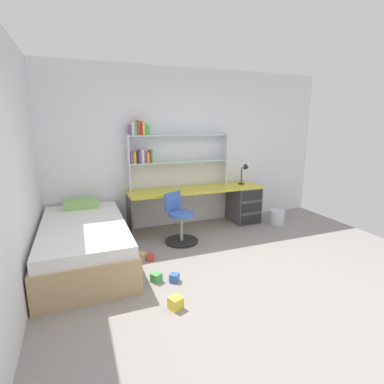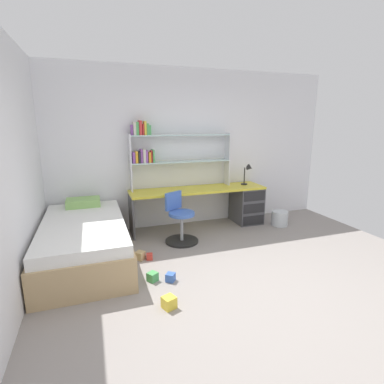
{
  "view_description": "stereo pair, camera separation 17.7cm",
  "coord_description": "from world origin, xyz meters",
  "px_view_note": "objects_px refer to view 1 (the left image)",
  "views": [
    {
      "loc": [
        -1.73,
        -2.38,
        1.83
      ],
      "look_at": [
        -0.18,
        1.58,
        0.83
      ],
      "focal_mm": 27.63,
      "sensor_mm": 36.0,
      "label": 1
    },
    {
      "loc": [
        -1.57,
        -2.44,
        1.83
      ],
      "look_at": [
        -0.18,
        1.58,
        0.83
      ],
      "focal_mm": 27.63,
      "sensor_mm": 36.0,
      "label": 2
    }
  ],
  "objects_px": {
    "swivel_chair": "(180,223)",
    "toy_block_natural_3": "(141,256)",
    "toy_block_yellow_4": "(176,303)",
    "waste_bin": "(277,217)",
    "bookshelf_hutch": "(163,149)",
    "toy_block_red_0": "(151,257)",
    "toy_block_blue_2": "(174,278)",
    "toy_block_green_1": "(156,278)",
    "desk_lamp": "(246,171)",
    "desk": "(229,201)",
    "bed_platform": "(85,243)"
  },
  "relations": [
    {
      "from": "toy_block_red_0",
      "to": "toy_block_blue_2",
      "type": "xyz_separation_m",
      "value": [
        0.12,
        -0.64,
        0.01
      ]
    },
    {
      "from": "swivel_chair",
      "to": "toy_block_green_1",
      "type": "distance_m",
      "value": 1.26
    },
    {
      "from": "bookshelf_hutch",
      "to": "desk_lamp",
      "type": "bearing_deg",
      "value": -6.0
    },
    {
      "from": "bookshelf_hutch",
      "to": "swivel_chair",
      "type": "height_order",
      "value": "bookshelf_hutch"
    },
    {
      "from": "bed_platform",
      "to": "toy_block_yellow_4",
      "type": "relative_size",
      "value": 16.95
    },
    {
      "from": "bookshelf_hutch",
      "to": "toy_block_yellow_4",
      "type": "xyz_separation_m",
      "value": [
        -0.55,
        -2.31,
        -1.34
      ]
    },
    {
      "from": "toy_block_yellow_4",
      "to": "toy_block_natural_3",
      "type": "bearing_deg",
      "value": 94.77
    },
    {
      "from": "toy_block_natural_3",
      "to": "toy_block_yellow_4",
      "type": "bearing_deg",
      "value": -85.23
    },
    {
      "from": "bed_platform",
      "to": "desk_lamp",
      "type": "bearing_deg",
      "value": 14.47
    },
    {
      "from": "toy_block_blue_2",
      "to": "toy_block_natural_3",
      "type": "relative_size",
      "value": 0.88
    },
    {
      "from": "desk_lamp",
      "to": "toy_block_green_1",
      "type": "bearing_deg",
      "value": -143.48
    },
    {
      "from": "toy_block_red_0",
      "to": "desk_lamp",
      "type": "bearing_deg",
      "value": 26.06
    },
    {
      "from": "waste_bin",
      "to": "toy_block_green_1",
      "type": "bearing_deg",
      "value": -155.52
    },
    {
      "from": "bookshelf_hutch",
      "to": "swivel_chair",
      "type": "xyz_separation_m",
      "value": [
        0.05,
        -0.69,
        -1.09
      ]
    },
    {
      "from": "desk",
      "to": "toy_block_red_0",
      "type": "height_order",
      "value": "desk"
    },
    {
      "from": "bed_platform",
      "to": "swivel_chair",
      "type": "bearing_deg",
      "value": 8.44
    },
    {
      "from": "toy_block_red_0",
      "to": "toy_block_yellow_4",
      "type": "height_order",
      "value": "toy_block_yellow_4"
    },
    {
      "from": "swivel_chair",
      "to": "toy_block_natural_3",
      "type": "relative_size",
      "value": 7.02
    },
    {
      "from": "bed_platform",
      "to": "toy_block_natural_3",
      "type": "relative_size",
      "value": 18.69
    },
    {
      "from": "desk",
      "to": "desk_lamp",
      "type": "relative_size",
      "value": 6.2
    },
    {
      "from": "toy_block_green_1",
      "to": "toy_block_natural_3",
      "type": "xyz_separation_m",
      "value": [
        -0.05,
        0.62,
        0.0
      ]
    },
    {
      "from": "waste_bin",
      "to": "bed_platform",
      "type": "bearing_deg",
      "value": -174.14
    },
    {
      "from": "bookshelf_hutch",
      "to": "toy_block_natural_3",
      "type": "distance_m",
      "value": 1.87
    },
    {
      "from": "waste_bin",
      "to": "toy_block_natural_3",
      "type": "height_order",
      "value": "waste_bin"
    },
    {
      "from": "waste_bin",
      "to": "bookshelf_hutch",
      "type": "bearing_deg",
      "value": 164.18
    },
    {
      "from": "desk",
      "to": "swivel_chair",
      "type": "height_order",
      "value": "swivel_chair"
    },
    {
      "from": "waste_bin",
      "to": "toy_block_natural_3",
      "type": "bearing_deg",
      "value": -168.0
    },
    {
      "from": "toy_block_green_1",
      "to": "toy_block_natural_3",
      "type": "height_order",
      "value": "toy_block_natural_3"
    },
    {
      "from": "swivel_chair",
      "to": "bed_platform",
      "type": "xyz_separation_m",
      "value": [
        -1.41,
        -0.21,
        -0.03
      ]
    },
    {
      "from": "bed_platform",
      "to": "waste_bin",
      "type": "height_order",
      "value": "bed_platform"
    },
    {
      "from": "desk_lamp",
      "to": "bed_platform",
      "type": "distance_m",
      "value": 3.05
    },
    {
      "from": "desk",
      "to": "toy_block_red_0",
      "type": "bearing_deg",
      "value": -150.0
    },
    {
      "from": "toy_block_natural_3",
      "to": "swivel_chair",
      "type": "bearing_deg",
      "value": 31.13
    },
    {
      "from": "bookshelf_hutch",
      "to": "swivel_chair",
      "type": "relative_size",
      "value": 2.27
    },
    {
      "from": "desk_lamp",
      "to": "swivel_chair",
      "type": "xyz_separation_m",
      "value": [
        -1.47,
        -0.53,
        -0.66
      ]
    },
    {
      "from": "toy_block_green_1",
      "to": "toy_block_natural_3",
      "type": "relative_size",
      "value": 0.95
    },
    {
      "from": "swivel_chair",
      "to": "bookshelf_hutch",
      "type": "bearing_deg",
      "value": 94.35
    },
    {
      "from": "desk",
      "to": "toy_block_red_0",
      "type": "xyz_separation_m",
      "value": [
        -1.72,
        -0.99,
        -0.38
      ]
    },
    {
      "from": "bookshelf_hutch",
      "to": "toy_block_red_0",
      "type": "xyz_separation_m",
      "value": [
        -0.53,
        -1.17,
        -1.36
      ]
    },
    {
      "from": "toy_block_green_1",
      "to": "waste_bin",
      "type": "bearing_deg",
      "value": 24.48
    },
    {
      "from": "bed_platform",
      "to": "toy_block_green_1",
      "type": "bearing_deg",
      "value": -48.13
    },
    {
      "from": "toy_block_natural_3",
      "to": "bookshelf_hutch",
      "type": "bearing_deg",
      "value": 59.77
    },
    {
      "from": "swivel_chair",
      "to": "toy_block_yellow_4",
      "type": "bearing_deg",
      "value": -110.6
    },
    {
      "from": "bookshelf_hutch",
      "to": "waste_bin",
      "type": "height_order",
      "value": "bookshelf_hutch"
    },
    {
      "from": "swivel_chair",
      "to": "toy_block_red_0",
      "type": "height_order",
      "value": "swivel_chair"
    },
    {
      "from": "desk",
      "to": "swivel_chair",
      "type": "distance_m",
      "value": 1.25
    },
    {
      "from": "desk",
      "to": "toy_block_natural_3",
      "type": "bearing_deg",
      "value": -152.77
    },
    {
      "from": "toy_block_natural_3",
      "to": "toy_block_yellow_4",
      "type": "relative_size",
      "value": 0.91
    },
    {
      "from": "desk_lamp",
      "to": "toy_block_green_1",
      "type": "distance_m",
      "value": 2.8
    },
    {
      "from": "toy_block_yellow_4",
      "to": "bookshelf_hutch",
      "type": "bearing_deg",
      "value": 76.51
    }
  ]
}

